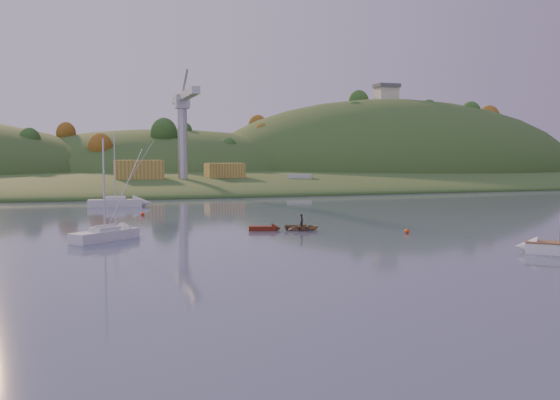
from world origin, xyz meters
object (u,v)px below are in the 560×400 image
object	(u,v)px
sailboat_far	(115,202)
fishing_boat	(554,244)
red_tender	(269,228)
sailboat_near	(105,234)
canoe	(302,227)

from	to	relation	value
sailboat_far	fishing_boat	bearing A→B (deg)	-55.27
red_tender	sailboat_far	bearing A→B (deg)	127.50
sailboat_far	red_tender	size ratio (longest dim) A/B	3.14
red_tender	sailboat_near	bearing A→B (deg)	-153.56
red_tender	fishing_boat	bearing A→B (deg)	-35.05
fishing_boat	canoe	xyz separation A→B (m)	(-14.35, 22.29, -0.47)
fishing_boat	sailboat_far	bearing A→B (deg)	-19.05
canoe	red_tender	bearing A→B (deg)	105.15
fishing_boat	sailboat_near	xyz separation A→B (m)	(-35.45, 20.34, -0.20)
sailboat_far	red_tender	world-z (taller)	sailboat_far
sailboat_near	red_tender	world-z (taller)	sailboat_near
sailboat_near	sailboat_far	size ratio (longest dim) A/B	0.84
sailboat_far	canoe	world-z (taller)	sailboat_far
sailboat_near	red_tender	size ratio (longest dim) A/B	2.64
fishing_boat	red_tender	world-z (taller)	fishing_boat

